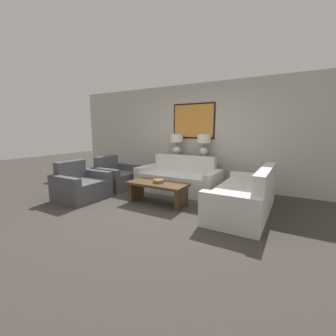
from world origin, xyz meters
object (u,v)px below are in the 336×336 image
(console_table, at_px, (189,171))
(armchair_near_camera, at_px, (81,186))
(table_lamp_right, at_px, (204,143))
(couch_by_side, at_px, (245,197))
(coffee_table, at_px, (158,188))
(table_lamp_left, at_px, (177,142))
(decorative_bowl, at_px, (158,181))
(couch_by_back_wall, at_px, (179,179))
(armchair_near_back_wall, at_px, (116,177))

(console_table, distance_m, armchair_near_camera, 2.72)
(table_lamp_right, xyz_separation_m, couch_by_side, (1.31, -1.32, -0.86))
(table_lamp_right, xyz_separation_m, coffee_table, (-0.31, -1.68, -0.83))
(console_table, bearing_deg, table_lamp_left, 180.00)
(decorative_bowl, bearing_deg, couch_by_back_wall, 95.08)
(armchair_near_back_wall, bearing_deg, coffee_table, -18.30)
(couch_by_side, bearing_deg, table_lamp_right, 134.92)
(couch_by_back_wall, bearing_deg, couch_by_side, -22.08)
(coffee_table, height_order, decorative_bowl, decorative_bowl)
(couch_by_side, height_order, coffee_table, couch_by_side)
(console_table, relative_size, armchair_near_camera, 1.29)
(table_lamp_left, bearing_deg, table_lamp_right, 0.00)
(couch_by_back_wall, distance_m, armchair_near_camera, 2.23)
(table_lamp_left, relative_size, couch_by_back_wall, 0.29)
(console_table, distance_m, decorative_bowl, 1.68)
(table_lamp_right, distance_m, couch_by_back_wall, 1.13)
(console_table, height_order, couch_by_back_wall, couch_by_back_wall)
(coffee_table, relative_size, decorative_bowl, 5.71)
(table_lamp_right, bearing_deg, console_table, 180.00)
(armchair_near_back_wall, bearing_deg, table_lamp_left, 44.25)
(table_lamp_left, height_order, couch_by_back_wall, table_lamp_left)
(coffee_table, xyz_separation_m, armchair_near_back_wall, (-1.63, 0.54, -0.05))
(console_table, relative_size, table_lamp_left, 2.20)
(table_lamp_left, distance_m, decorative_bowl, 1.87)
(table_lamp_left, bearing_deg, couch_by_side, -32.31)
(couch_by_back_wall, relative_size, couch_by_side, 1.00)
(table_lamp_right, bearing_deg, armchair_near_back_wall, -149.53)
(console_table, distance_m, coffee_table, 1.69)
(console_table, bearing_deg, armchair_near_camera, -125.01)
(table_lamp_left, relative_size, table_lamp_right, 1.00)
(decorative_bowl, height_order, armchair_near_back_wall, armchair_near_back_wall)
(armchair_near_back_wall, xyz_separation_m, armchair_near_camera, (0.00, -1.08, 0.00))
(table_lamp_left, height_order, armchair_near_back_wall, table_lamp_left)
(couch_by_back_wall, bearing_deg, table_lamp_right, 58.53)
(couch_by_back_wall, xyz_separation_m, armchair_near_back_wall, (-1.56, -0.51, -0.01))
(console_table, height_order, table_lamp_right, table_lamp_right)
(armchair_near_back_wall, relative_size, armchair_near_camera, 1.00)
(couch_by_side, distance_m, armchair_near_back_wall, 3.26)
(coffee_table, bearing_deg, armchair_near_back_wall, 161.70)
(table_lamp_right, bearing_deg, armchair_near_camera, -131.14)
(couch_by_side, bearing_deg, decorative_bowl, -167.29)
(console_table, bearing_deg, decorative_bowl, -86.82)
(table_lamp_right, distance_m, armchair_near_camera, 3.08)
(coffee_table, bearing_deg, table_lamp_left, 105.30)
(couch_by_side, relative_size, coffee_table, 1.64)
(decorative_bowl, height_order, armchair_near_camera, armchair_near_camera)
(console_table, relative_size, couch_by_back_wall, 0.63)
(decorative_bowl, xyz_separation_m, armchair_near_back_wall, (-1.65, 0.54, -0.19))
(couch_by_back_wall, xyz_separation_m, couch_by_side, (1.70, -0.69, 0.00))
(table_lamp_left, bearing_deg, decorative_bowl, -74.11)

